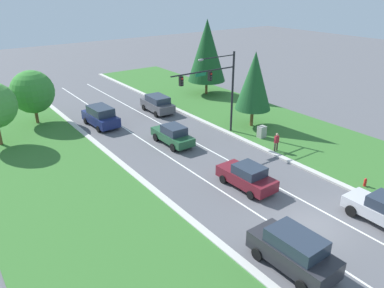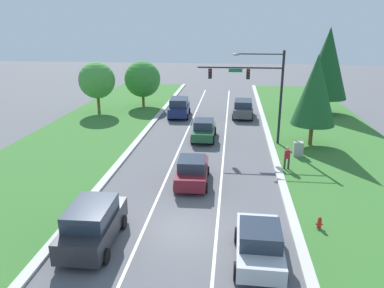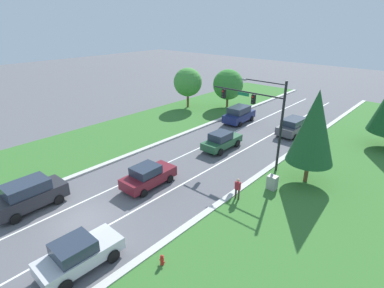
{
  "view_description": "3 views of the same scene",
  "coord_description": "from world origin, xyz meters",
  "px_view_note": "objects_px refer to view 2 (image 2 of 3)",
  "views": [
    {
      "loc": [
        -16.67,
        -10.81,
        13.36
      ],
      "look_at": [
        -0.28,
        11.95,
        1.21
      ],
      "focal_mm": 35.0,
      "sensor_mm": 36.0,
      "label": 1
    },
    {
      "loc": [
        2.35,
        -16.0,
        9.7
      ],
      "look_at": [
        -0.55,
        10.44,
        1.09
      ],
      "focal_mm": 35.0,
      "sensor_mm": 36.0,
      "label": 2
    },
    {
      "loc": [
        16.01,
        -7.13,
        12.11
      ],
      "look_at": [
        -0.46,
        11.3,
        1.64
      ],
      "focal_mm": 28.0,
      "sensor_mm": 36.0,
      "label": 3
    }
  ],
  "objects_px": {
    "graphite_suv": "(243,108)",
    "navy_suv": "(179,107)",
    "conifer_near_right_tree": "(315,90)",
    "oak_far_left_tree": "(143,79)",
    "oak_near_left_tree": "(97,80)",
    "conifer_far_right_tree": "(327,63)",
    "burgundy_sedan": "(192,171)",
    "silver_sedan": "(259,243)",
    "utility_cabinet": "(298,149)",
    "fire_hydrant": "(319,223)",
    "forest_sedan": "(204,130)",
    "charcoal_suv": "(93,224)",
    "traffic_signal_mast": "(257,83)",
    "pedestrian": "(287,157)"
  },
  "relations": [
    {
      "from": "oak_near_left_tree",
      "to": "conifer_far_right_tree",
      "type": "relative_size",
      "value": 0.61
    },
    {
      "from": "utility_cabinet",
      "to": "pedestrian",
      "type": "xyz_separation_m",
      "value": [
        -1.21,
        -2.89,
        0.36
      ]
    },
    {
      "from": "graphite_suv",
      "to": "conifer_far_right_tree",
      "type": "xyz_separation_m",
      "value": [
        8.88,
        2.59,
        4.61
      ]
    },
    {
      "from": "silver_sedan",
      "to": "conifer_near_right_tree",
      "type": "xyz_separation_m",
      "value": [
        5.19,
        16.51,
        3.77
      ]
    },
    {
      "from": "burgundy_sedan",
      "to": "fire_hydrant",
      "type": "bearing_deg",
      "value": -37.45
    },
    {
      "from": "utility_cabinet",
      "to": "oak_near_left_tree",
      "type": "height_order",
      "value": "oak_near_left_tree"
    },
    {
      "from": "charcoal_suv",
      "to": "oak_far_left_tree",
      "type": "xyz_separation_m",
      "value": [
        -4.65,
        29.45,
        2.29
      ]
    },
    {
      "from": "navy_suv",
      "to": "utility_cabinet",
      "type": "bearing_deg",
      "value": -50.32
    },
    {
      "from": "graphite_suv",
      "to": "fire_hydrant",
      "type": "relative_size",
      "value": 6.72
    },
    {
      "from": "charcoal_suv",
      "to": "graphite_suv",
      "type": "bearing_deg",
      "value": 72.78
    },
    {
      "from": "silver_sedan",
      "to": "burgundy_sedan",
      "type": "xyz_separation_m",
      "value": [
        -3.69,
        7.83,
        -0.03
      ]
    },
    {
      "from": "graphite_suv",
      "to": "oak_far_left_tree",
      "type": "relative_size",
      "value": 0.86
    },
    {
      "from": "conifer_near_right_tree",
      "to": "oak_near_left_tree",
      "type": "relative_size",
      "value": 1.31
    },
    {
      "from": "silver_sedan",
      "to": "oak_near_left_tree",
      "type": "distance_m",
      "value": 30.9
    },
    {
      "from": "forest_sedan",
      "to": "conifer_far_right_tree",
      "type": "bearing_deg",
      "value": 42.04
    },
    {
      "from": "forest_sedan",
      "to": "charcoal_suv",
      "type": "distance_m",
      "value": 17.21
    },
    {
      "from": "utility_cabinet",
      "to": "conifer_near_right_tree",
      "type": "xyz_separation_m",
      "value": [
        1.44,
        2.82,
        4.07
      ]
    },
    {
      "from": "silver_sedan",
      "to": "navy_suv",
      "type": "height_order",
      "value": "navy_suv"
    },
    {
      "from": "charcoal_suv",
      "to": "oak_near_left_tree",
      "type": "distance_m",
      "value": 27.19
    },
    {
      "from": "pedestrian",
      "to": "burgundy_sedan",
      "type": "bearing_deg",
      "value": 30.05
    },
    {
      "from": "graphite_suv",
      "to": "navy_suv",
      "type": "xyz_separation_m",
      "value": [
        -6.89,
        -0.45,
        0.06
      ]
    },
    {
      "from": "navy_suv",
      "to": "silver_sedan",
      "type": "bearing_deg",
      "value": -77.4
    },
    {
      "from": "silver_sedan",
      "to": "fire_hydrant",
      "type": "height_order",
      "value": "silver_sedan"
    },
    {
      "from": "charcoal_suv",
      "to": "fire_hydrant",
      "type": "xyz_separation_m",
      "value": [
        10.56,
        2.4,
        -0.7
      ]
    },
    {
      "from": "conifer_near_right_tree",
      "to": "navy_suv",
      "type": "bearing_deg",
      "value": 143.86
    },
    {
      "from": "fire_hydrant",
      "to": "oak_near_left_tree",
      "type": "bearing_deg",
      "value": 129.95
    },
    {
      "from": "graphite_suv",
      "to": "fire_hydrant",
      "type": "distance_m",
      "value": 23.2
    },
    {
      "from": "oak_far_left_tree",
      "to": "conifer_near_right_tree",
      "type": "bearing_deg",
      "value": -37.95
    },
    {
      "from": "fire_hydrant",
      "to": "oak_near_left_tree",
      "type": "distance_m",
      "value": 30.41
    },
    {
      "from": "graphite_suv",
      "to": "utility_cabinet",
      "type": "relative_size",
      "value": 4.04
    },
    {
      "from": "traffic_signal_mast",
      "to": "fire_hydrant",
      "type": "relative_size",
      "value": 10.99
    },
    {
      "from": "conifer_near_right_tree",
      "to": "oak_far_left_tree",
      "type": "bearing_deg",
      "value": 142.05
    },
    {
      "from": "navy_suv",
      "to": "graphite_suv",
      "type": "bearing_deg",
      "value": 0.82
    },
    {
      "from": "utility_cabinet",
      "to": "conifer_near_right_tree",
      "type": "height_order",
      "value": "conifer_near_right_tree"
    },
    {
      "from": "pedestrian",
      "to": "oak_near_left_tree",
      "type": "relative_size",
      "value": 0.3
    },
    {
      "from": "pedestrian",
      "to": "conifer_far_right_tree",
      "type": "height_order",
      "value": "conifer_far_right_tree"
    },
    {
      "from": "conifer_near_right_tree",
      "to": "conifer_far_right_tree",
      "type": "xyz_separation_m",
      "value": [
        3.53,
        11.97,
        0.93
      ]
    },
    {
      "from": "oak_near_left_tree",
      "to": "burgundy_sedan",
      "type": "bearing_deg",
      "value": -55.41
    },
    {
      "from": "navy_suv",
      "to": "burgundy_sedan",
      "type": "bearing_deg",
      "value": -82.1
    },
    {
      "from": "oak_near_left_tree",
      "to": "conifer_far_right_tree",
      "type": "bearing_deg",
      "value": 5.44
    },
    {
      "from": "burgundy_sedan",
      "to": "conifer_far_right_tree",
      "type": "distance_m",
      "value": 24.55
    },
    {
      "from": "forest_sedan",
      "to": "charcoal_suv",
      "type": "bearing_deg",
      "value": -102.39
    },
    {
      "from": "fire_hydrant",
      "to": "graphite_suv",
      "type": "bearing_deg",
      "value": 98.13
    },
    {
      "from": "traffic_signal_mast",
      "to": "oak_near_left_tree",
      "type": "height_order",
      "value": "traffic_signal_mast"
    },
    {
      "from": "fire_hydrant",
      "to": "conifer_far_right_tree",
      "type": "bearing_deg",
      "value": 77.64
    },
    {
      "from": "pedestrian",
      "to": "fire_hydrant",
      "type": "height_order",
      "value": "pedestrian"
    },
    {
      "from": "burgundy_sedan",
      "to": "oak_near_left_tree",
      "type": "relative_size",
      "value": 0.79
    },
    {
      "from": "graphite_suv",
      "to": "oak_near_left_tree",
      "type": "bearing_deg",
      "value": -178.47
    },
    {
      "from": "navy_suv",
      "to": "oak_near_left_tree",
      "type": "bearing_deg",
      "value": 173.07
    },
    {
      "from": "oak_far_left_tree",
      "to": "forest_sedan",
      "type": "bearing_deg",
      "value": -56.5
    }
  ]
}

